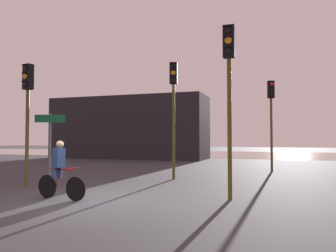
{
  "coord_description": "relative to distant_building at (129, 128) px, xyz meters",
  "views": [
    {
      "loc": [
        4.81,
        -7.71,
        1.67
      ],
      "look_at": [
        0.5,
        5.0,
        2.2
      ],
      "focal_mm": 35.0,
      "sensor_mm": 36.0,
      "label": 1
    }
  ],
  "objects": [
    {
      "name": "cyclist",
      "position": [
        6.61,
        -18.13,
        -1.8
      ],
      "size": [
        1.7,
        0.48,
        1.62
      ],
      "rotation": [
        0.0,
        0.0,
        -1.72
      ],
      "color": "black",
      "rests_on": "ground"
    },
    {
      "name": "ground_plane",
      "position": [
        7.56,
        -18.07,
        -2.62
      ],
      "size": [
        120.0,
        120.0,
        0.0
      ],
      "primitive_type": "plane",
      "color": "#333338"
    },
    {
      "name": "traffic_light_far_right",
      "position": [
        12.01,
        -8.13,
        0.61
      ],
      "size": [
        0.38,
        0.4,
        4.67
      ],
      "rotation": [
        0.0,
        0.0,
        3.45
      ],
      "color": "#4C4719",
      "rests_on": "ground"
    },
    {
      "name": "water_strip",
      "position": [
        7.56,
        10.0,
        -2.62
      ],
      "size": [
        80.0,
        16.0,
        0.01
      ],
      "primitive_type": "cube",
      "color": "#9E937F",
      "rests_on": "ground"
    },
    {
      "name": "direction_sign_post",
      "position": [
        4.5,
        -15.9,
        -0.93
      ],
      "size": [
        1.04,
        0.42,
        2.6
      ],
      "rotation": [
        0.0,
        0.0,
        3.5
      ],
      "color": "slate",
      "rests_on": "ground"
    },
    {
      "name": "traffic_light_near_right",
      "position": [
        11.09,
        -16.7,
        0.71
      ],
      "size": [
        0.33,
        0.34,
        4.83
      ],
      "rotation": [
        0.0,
        0.0,
        3.16
      ],
      "color": "#4C4719",
      "rests_on": "ground"
    },
    {
      "name": "distant_building",
      "position": [
        0.0,
        0.0,
        0.0
      ],
      "size": [
        13.55,
        4.0,
        5.24
      ],
      "primitive_type": "cube",
      "color": "black",
      "rests_on": "ground"
    },
    {
      "name": "traffic_light_center",
      "position": [
        8.23,
        -12.83,
        0.74
      ],
      "size": [
        0.36,
        0.38,
        4.87
      ],
      "rotation": [
        0.0,
        0.0,
        3.34
      ],
      "color": "#4C4719",
      "rests_on": "ground"
    },
    {
      "name": "traffic_light_near_left",
      "position": [
        4.0,
        -16.51,
        0.38
      ],
      "size": [
        0.35,
        0.37,
        4.31
      ],
      "rotation": [
        0.0,
        0.0,
        3.0
      ],
      "color": "#4C4719",
      "rests_on": "ground"
    }
  ]
}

